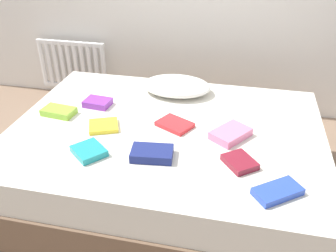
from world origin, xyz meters
The scene contains 13 objects.
ground_plane centered at (0.00, 0.00, 0.00)m, with size 8.00×8.00×0.00m, color #7F6651.
bed centered at (0.00, 0.00, 0.25)m, with size 2.00×1.50×0.50m.
radiator centered at (-1.23, 1.20, 0.35)m, with size 0.70×0.04×0.49m.
pillow centered at (-0.04, 0.51, 0.56)m, with size 0.51×0.36×0.11m, color white.
textbook_teal centered at (-0.36, -0.38, 0.52)m, with size 0.18×0.15×0.04m, color teal.
textbook_maroon centered at (0.47, -0.30, 0.52)m, with size 0.17×0.14×0.04m, color maroon.
textbook_yellow centered at (-0.39, -0.09, 0.51)m, with size 0.18×0.17×0.03m, color yellow.
textbook_navy centered at (-0.01, -0.33, 0.53)m, with size 0.23×0.15×0.05m, color navy.
textbook_red centered at (0.05, 0.02, 0.51)m, with size 0.21×0.15×0.03m, color red.
textbook_pink centered at (0.41, -0.03, 0.52)m, with size 0.24×0.16×0.05m, color pink.
textbook_purple centered at (-0.54, 0.19, 0.52)m, with size 0.18×0.13×0.05m, color purple.
textbook_blue centered at (0.66, -0.50, 0.52)m, with size 0.23×0.12×0.04m, color #2847B7.
textbook_lime centered at (-0.74, 0.01, 0.52)m, with size 0.21×0.13×0.04m, color #8CC638.
Camera 1 is at (0.43, -1.91, 1.69)m, focal length 38.45 mm.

